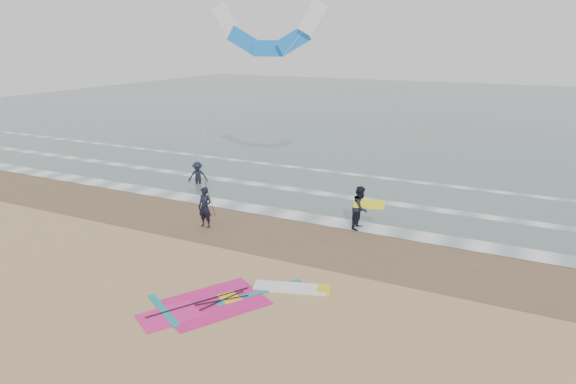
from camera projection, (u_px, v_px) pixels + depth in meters
The scene contains 11 objects.
ground at pixel (235, 304), 15.96m from camera, with size 120.00×120.00×0.00m, color tan.
sea_water at pixel (467, 112), 57.01m from camera, with size 120.00×80.00×0.02m, color #47605E.
wet_sand_band at pixel (313, 239), 21.09m from camera, with size 120.00×5.00×0.01m, color brown.
foam_waterline at pixel (350, 208), 24.88m from camera, with size 120.00×9.15×0.02m.
windsurf_rig at pixel (235, 299), 16.17m from camera, with size 5.19×4.91×0.12m.
person_standing at pixel (205, 207), 22.18m from camera, with size 0.66×0.43×1.80m, color black.
person_walking at pixel (360, 208), 21.98m from camera, with size 0.92×0.72×1.90m, color black.
person_wading at pixel (198, 170), 28.61m from camera, with size 1.08×0.62×1.67m, color black.
held_pole at pixel (210, 199), 21.93m from camera, with size 0.17×0.86×1.82m.
carried_kiteboard at pixel (369, 204), 21.65m from camera, with size 1.30×0.51×0.39m.
surf_kite at pixel (267, 34), 27.48m from camera, with size 6.87×3.02×8.77m.
Camera 1 is at (7.89, -12.00, 7.94)m, focal length 32.00 mm.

